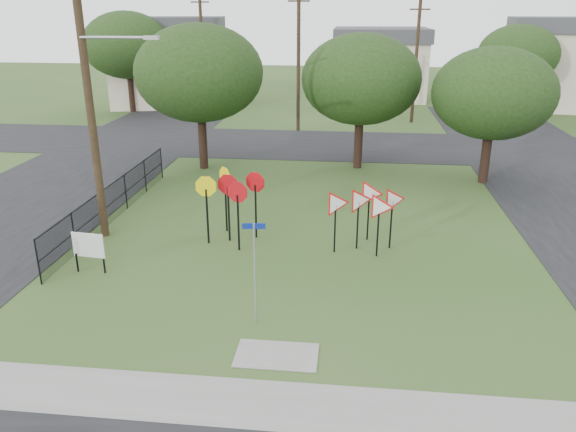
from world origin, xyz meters
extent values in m
plane|color=#2B481B|center=(0.00, 0.00, 0.00)|extent=(140.00, 140.00, 0.00)
cube|color=gray|center=(0.00, -4.20, 0.01)|extent=(30.00, 1.60, 0.02)
cube|color=black|center=(-12.00, 10.00, 0.01)|extent=(8.00, 50.00, 0.02)
cube|color=black|center=(0.00, 20.00, 0.01)|extent=(60.00, 8.00, 0.02)
cube|color=gray|center=(0.00, -2.40, 0.01)|extent=(2.00, 1.20, 0.02)
cylinder|color=#96999F|center=(-0.75, -0.92, 1.42)|extent=(0.06, 0.06, 2.84)
cube|color=navy|center=(-0.75, -0.92, 2.76)|extent=(0.59, 0.09, 0.15)
cube|color=black|center=(-2.62, 4.53, 1.01)|extent=(0.06, 0.06, 2.01)
cube|color=black|center=(-1.71, 4.93, 1.01)|extent=(0.06, 0.06, 2.01)
cube|color=black|center=(-2.12, 3.72, 1.01)|extent=(0.06, 0.06, 2.01)
cube|color=black|center=(-3.32, 4.23, 1.01)|extent=(0.06, 0.06, 2.01)
cube|color=black|center=(-2.92, 5.43, 1.01)|extent=(0.06, 0.06, 2.01)
cube|color=black|center=(1.17, 3.93, 0.86)|extent=(0.06, 0.06, 1.72)
cube|color=black|center=(1.94, 4.32, 0.86)|extent=(0.06, 0.06, 1.72)
cube|color=black|center=(2.61, 3.74, 0.86)|extent=(0.06, 0.06, 1.72)
cube|color=black|center=(2.32, 5.18, 0.86)|extent=(0.06, 0.06, 1.72)
cube|color=black|center=(3.08, 4.51, 0.86)|extent=(0.06, 0.06, 1.72)
cube|color=black|center=(-6.90, 1.47, 0.31)|extent=(0.04, 0.04, 0.62)
cube|color=black|center=(-6.00, 1.47, 0.31)|extent=(0.04, 0.04, 0.62)
cube|color=silver|center=(-6.45, 1.47, 0.94)|extent=(1.07, 0.16, 0.80)
cylinder|color=#38291A|center=(-7.30, 4.50, 5.00)|extent=(0.28, 0.28, 10.00)
cylinder|color=#96999F|center=(-6.10, 4.40, 7.00)|extent=(2.40, 0.10, 0.10)
cube|color=#96999F|center=(-4.90, 4.40, 7.00)|extent=(0.50, 0.18, 0.12)
cylinder|color=#38291A|center=(-2.00, 24.00, 4.50)|extent=(0.24, 0.24, 9.00)
cube|color=#38291A|center=(-2.00, 24.00, 8.30)|extent=(1.40, 0.10, 0.10)
cylinder|color=#38291A|center=(6.00, 28.00, 4.25)|extent=(0.24, 0.24, 8.50)
cube|color=#38291A|center=(6.00, 28.00, 7.80)|extent=(1.40, 0.10, 0.10)
cylinder|color=#38291A|center=(-10.00, 30.00, 4.50)|extent=(0.24, 0.24, 9.00)
cube|color=#38291A|center=(-10.00, 30.00, 8.30)|extent=(1.40, 0.10, 0.10)
cylinder|color=black|center=(-7.60, 0.50, 0.75)|extent=(0.05, 0.05, 1.50)
cylinder|color=black|center=(-7.60, 2.80, 0.75)|extent=(0.05, 0.05, 1.50)
cylinder|color=black|center=(-7.60, 5.10, 0.75)|extent=(0.05, 0.05, 1.50)
cylinder|color=black|center=(-7.60, 7.40, 0.75)|extent=(0.05, 0.05, 1.50)
cylinder|color=black|center=(-7.60, 9.70, 0.75)|extent=(0.05, 0.05, 1.50)
cylinder|color=black|center=(-7.60, 12.00, 0.75)|extent=(0.05, 0.05, 1.50)
cube|color=black|center=(-7.60, 6.25, 1.46)|extent=(0.03, 11.50, 0.03)
cube|color=black|center=(-7.60, 6.25, 0.75)|extent=(0.03, 11.50, 0.03)
cube|color=black|center=(-7.60, 6.25, 0.75)|extent=(0.01, 11.50, 1.50)
cube|color=beige|center=(-14.00, 34.00, 3.00)|extent=(10.08, 8.46, 6.00)
cube|color=#404044|center=(-14.00, 34.00, 6.60)|extent=(10.58, 8.88, 1.20)
cube|color=beige|center=(4.00, 40.00, 2.50)|extent=(8.00, 8.00, 5.00)
cube|color=#404044|center=(4.00, 40.00, 5.60)|extent=(8.40, 8.40, 1.20)
cube|color=beige|center=(18.00, 36.00, 3.00)|extent=(7.91, 7.91, 6.00)
cube|color=#404044|center=(18.00, 36.00, 6.60)|extent=(8.30, 8.30, 1.20)
cylinder|color=black|center=(-6.00, 14.00, 1.31)|extent=(0.44, 0.44, 2.62)
ellipsoid|color=black|center=(-6.00, 14.00, 4.87)|extent=(6.40, 6.40, 4.80)
cylinder|color=black|center=(2.00, 15.00, 1.22)|extent=(0.44, 0.44, 2.45)
ellipsoid|color=black|center=(2.00, 15.00, 4.55)|extent=(6.00, 6.00, 4.50)
cylinder|color=black|center=(8.00, 13.00, 1.14)|extent=(0.44, 0.44, 2.27)
ellipsoid|color=black|center=(8.00, 13.00, 4.23)|extent=(5.60, 5.60, 4.20)
cylinder|color=black|center=(-16.00, 30.00, 1.40)|extent=(0.44, 0.44, 2.80)
ellipsoid|color=black|center=(-16.00, 30.00, 5.18)|extent=(6.80, 6.80, 5.10)
cylinder|color=black|center=(14.00, 32.00, 1.22)|extent=(0.44, 0.44, 2.45)
ellipsoid|color=black|center=(14.00, 32.00, 4.55)|extent=(6.00, 6.00, 4.50)
camera|label=1|loc=(1.56, -13.84, 7.90)|focal=35.00mm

